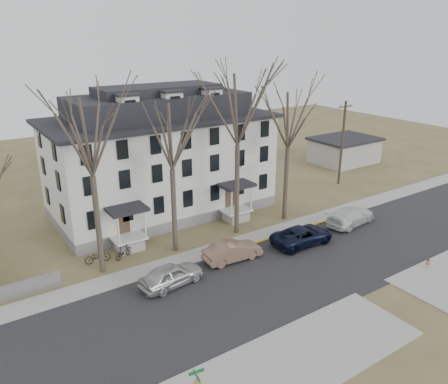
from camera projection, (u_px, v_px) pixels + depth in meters
ground at (307, 286)px, 30.04m from camera, size 120.00×120.00×0.00m
main_road at (287, 274)px, 31.60m from camera, size 120.00×10.00×0.04m
far_sidewalk at (239, 243)px, 36.29m from camera, size 120.00×2.00×0.08m
near_sidewalk_left at (261, 379)px, 21.95m from camera, size 20.00×5.00×0.08m
yellow_curb at (291, 232)px, 38.20m from camera, size 14.00×0.25×0.06m
boarding_house at (161, 157)px, 41.19m from camera, size 20.80×12.36×12.05m
distant_building at (344, 150)px, 58.70m from camera, size 8.50×6.50×3.35m
tree_far_left at (88, 132)px, 28.42m from camera, size 8.40×8.40×13.72m
tree_mid_left at (171, 132)px, 31.81m from camera, size 7.80×7.80×12.74m
tree_center at (238, 105)px, 34.45m from camera, size 9.00×9.00×14.70m
tree_mid_right at (289, 117)px, 37.83m from camera, size 7.80×7.80×12.74m
utility_pole_far at (342, 142)px, 48.99m from camera, size 2.00×0.28×9.50m
car_silver at (171, 275)px, 29.88m from camera, size 4.81×2.41×1.57m
car_tan at (232, 251)px, 33.22m from camera, size 4.72×1.91×1.52m
car_navy at (302, 236)px, 35.81m from camera, size 5.50×2.69×1.51m
car_white at (351, 216)px, 39.56m from camera, size 5.73×2.94×1.59m
bicycle_left at (98, 257)px, 32.91m from camera, size 1.99×0.89×1.01m
bicycle_right at (124, 252)px, 33.61m from camera, size 1.79×1.21×1.05m
fire_hydrant at (428, 263)px, 32.26m from camera, size 0.30×0.29×0.73m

